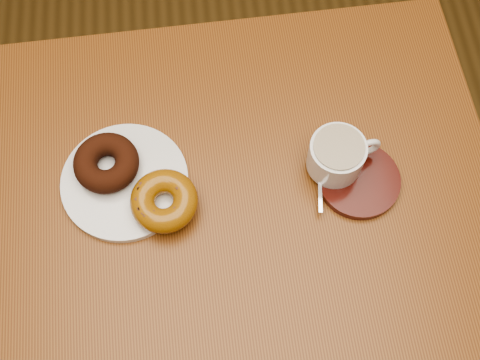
{
  "coord_description": "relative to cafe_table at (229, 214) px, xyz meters",
  "views": [
    {
      "loc": [
        0.0,
        -0.4,
        1.7
      ],
      "look_at": [
        0.04,
        -0.02,
        0.84
      ],
      "focal_mm": 45.0,
      "sensor_mm": 36.0,
      "label": 1
    }
  ],
  "objects": [
    {
      "name": "cafe_table",
      "position": [
        0.0,
        0.0,
        0.0
      ],
      "size": [
        0.89,
        0.68,
        0.82
      ],
      "rotation": [
        0.0,
        0.0,
        0.03
      ],
      "color": "brown",
      "rests_on": "ground"
    },
    {
      "name": "ground",
      "position": [
        -0.02,
        0.02,
        -0.69
      ],
      "size": [
        6.0,
        6.0,
        0.0
      ],
      "primitive_type": "plane",
      "color": "brown",
      "rests_on": "ground"
    },
    {
      "name": "saucer",
      "position": [
        0.21,
        -0.01,
        0.14
      ],
      "size": [
        0.16,
        0.16,
        0.01
      ],
      "primitive_type": "cylinder",
      "rotation": [
        0.0,
        0.0,
        0.21
      ],
      "color": "#3A0C07",
      "rests_on": "cafe_table"
    },
    {
      "name": "donut_plate",
      "position": [
        -0.16,
        0.02,
        0.14
      ],
      "size": [
        0.26,
        0.26,
        0.01
      ],
      "primitive_type": "cylinder",
      "rotation": [
        0.0,
        0.0,
        0.31
      ],
      "color": "silver",
      "rests_on": "cafe_table"
    },
    {
      "name": "coffee_cup",
      "position": [
        0.17,
        0.02,
        0.18
      ],
      "size": [
        0.12,
        0.09,
        0.06
      ],
      "rotation": [
        0.0,
        0.0,
        0.17
      ],
      "color": "silver",
      "rests_on": "saucer"
    },
    {
      "name": "donut_caramel",
      "position": [
        -0.1,
        -0.03,
        0.16
      ],
      "size": [
        0.13,
        0.13,
        0.04
      ],
      "rotation": [
        0.0,
        0.0,
        0.35
      ],
      "color": "#92590F",
      "rests_on": "donut_plate"
    },
    {
      "name": "donut_cinnamon",
      "position": [
        -0.19,
        0.05,
        0.16
      ],
      "size": [
        0.11,
        0.11,
        0.04
      ],
      "primitive_type": "torus",
      "rotation": [
        0.0,
        0.0,
        -0.11
      ],
      "color": "#33140A",
      "rests_on": "donut_plate"
    },
    {
      "name": "teaspoon",
      "position": [
        0.15,
        0.01,
        0.15
      ],
      "size": [
        0.02,
        0.1,
        0.01
      ],
      "rotation": [
        0.0,
        0.0,
        -0.13
      ],
      "color": "silver",
      "rests_on": "saucer"
    }
  ]
}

